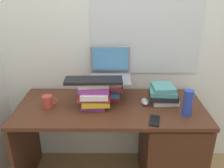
% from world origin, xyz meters
% --- Properties ---
extents(wall_back, '(6.00, 0.06, 2.60)m').
position_xyz_m(wall_back, '(0.00, 0.36, 1.30)').
color(wall_back, silver).
rests_on(wall_back, ground).
extents(desk, '(1.43, 0.62, 0.73)m').
position_xyz_m(desk, '(0.36, -0.02, 0.40)').
color(desk, '#4C2819').
rests_on(desk, ground).
extents(book_stack_tall, '(0.21, 0.19, 0.16)m').
position_xyz_m(book_stack_tall, '(-0.01, 0.14, 0.81)').
color(book_stack_tall, '#B22D33').
rests_on(book_stack_tall, desk).
extents(book_stack_keyboard_riser, '(0.25, 0.20, 0.21)m').
position_xyz_m(book_stack_keyboard_riser, '(-0.12, -0.02, 0.83)').
color(book_stack_keyboard_riser, '#8C338C').
rests_on(book_stack_keyboard_riser, desk).
extents(book_stack_side, '(0.23, 0.20, 0.14)m').
position_xyz_m(book_stack_side, '(0.41, 0.06, 0.80)').
color(book_stack_side, white).
rests_on(book_stack_side, desk).
extents(laptop, '(0.33, 0.29, 0.24)m').
position_xyz_m(laptop, '(-0.01, 0.20, 0.94)').
color(laptop, gray).
rests_on(laptop, book_stack_tall).
extents(keyboard, '(0.42, 0.15, 0.02)m').
position_xyz_m(keyboard, '(-0.12, -0.02, 0.95)').
color(keyboard, black).
rests_on(keyboard, book_stack_keyboard_riser).
extents(computer_mouse, '(0.06, 0.10, 0.04)m').
position_xyz_m(computer_mouse, '(0.27, 0.03, 0.75)').
color(computer_mouse, '#A5A8AD').
rests_on(computer_mouse, desk).
extents(mug, '(0.12, 0.08, 0.09)m').
position_xyz_m(mug, '(-0.47, -0.03, 0.78)').
color(mug, '#B23F33').
rests_on(mug, desk).
extents(water_bottle, '(0.07, 0.07, 0.19)m').
position_xyz_m(water_bottle, '(0.54, -0.13, 0.83)').
color(water_bottle, '#263FA5').
rests_on(water_bottle, desk).
extents(cell_phone, '(0.09, 0.15, 0.01)m').
position_xyz_m(cell_phone, '(0.30, -0.22, 0.73)').
color(cell_phone, black).
rests_on(cell_phone, desk).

